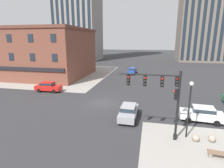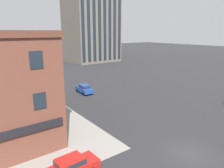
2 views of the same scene
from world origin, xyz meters
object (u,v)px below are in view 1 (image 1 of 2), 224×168
(car_main_southbound_near, at_px, (202,113))
(car_parked_curb, at_px, (48,86))
(bollard_sphere_curb_b, at_px, (212,139))
(car_main_southbound_far, at_px, (129,111))
(bench_near_signal, at_px, (221,155))
(bollard_sphere_curb_a, at_px, (196,138))
(street_lamp_corner_near, at_px, (190,103))
(traffic_signal_main, at_px, (164,93))
(car_cross_eastbound, at_px, (132,71))

(car_main_southbound_near, xyz_separation_m, car_parked_curb, (-22.86, 7.20, 0.00))
(bollard_sphere_curb_b, relative_size, car_main_southbound_near, 0.14)
(car_main_southbound_near, bearing_deg, car_main_southbound_far, -172.47)
(bench_near_signal, relative_size, car_main_southbound_far, 0.42)
(car_parked_curb, bearing_deg, bollard_sphere_curb_a, -28.61)
(street_lamp_corner_near, relative_size, car_main_southbound_far, 1.17)
(bench_near_signal, xyz_separation_m, street_lamp_corner_near, (-1.95, 2.71, 2.96))
(traffic_signal_main, xyz_separation_m, car_cross_eastbound, (-5.94, 31.65, -3.28))
(bench_near_signal, height_order, car_parked_curb, car_parked_curb)
(car_cross_eastbound, relative_size, car_parked_curb, 1.01)
(car_parked_curb, bearing_deg, car_main_southbound_far, -28.80)
(street_lamp_corner_near, bearing_deg, traffic_signal_main, -168.83)
(traffic_signal_main, relative_size, car_main_southbound_far, 1.39)
(traffic_signal_main, xyz_separation_m, car_main_southbound_far, (-3.43, 3.26, -3.28))
(traffic_signal_main, bearing_deg, car_main_southbound_near, 44.14)
(bollard_sphere_curb_b, bearing_deg, car_cross_eastbound, 107.90)
(traffic_signal_main, xyz_separation_m, street_lamp_corner_near, (2.20, 0.44, -0.92))
(bollard_sphere_curb_a, xyz_separation_m, car_main_southbound_near, (1.54, 4.43, 0.60))
(car_cross_eastbound, bearing_deg, bench_near_signal, -73.42)
(bollard_sphere_curb_b, bearing_deg, car_main_southbound_far, 157.43)
(car_cross_eastbound, height_order, car_parked_curb, same)
(bollard_sphere_curb_b, height_order, car_parked_curb, car_parked_curb)
(bollard_sphere_curb_a, relative_size, car_main_southbound_far, 0.14)
(traffic_signal_main, height_order, bollard_sphere_curb_b, traffic_signal_main)
(bollard_sphere_curb_a, xyz_separation_m, bench_near_signal, (1.26, -2.15, 0.01))
(street_lamp_corner_near, bearing_deg, car_main_southbound_far, 153.36)
(traffic_signal_main, distance_m, street_lamp_corner_near, 2.43)
(bollard_sphere_curb_a, distance_m, car_main_southbound_near, 4.73)
(traffic_signal_main, bearing_deg, car_main_southbound_far, 136.46)
(bollard_sphere_curb_a, relative_size, car_parked_curb, 0.14)
(car_main_southbound_near, bearing_deg, traffic_signal_main, -135.86)
(bollard_sphere_curb_a, xyz_separation_m, car_main_southbound_far, (-6.33, 3.39, 0.60))
(car_main_southbound_far, bearing_deg, street_lamp_corner_near, -26.64)
(car_main_southbound_near, distance_m, car_parked_curb, 23.97)
(traffic_signal_main, height_order, car_cross_eastbound, traffic_signal_main)
(bench_near_signal, height_order, car_main_southbound_far, car_main_southbound_far)
(street_lamp_corner_near, distance_m, car_parked_curb, 23.53)
(car_main_southbound_far, bearing_deg, car_parked_curb, 151.20)
(street_lamp_corner_near, height_order, car_main_southbound_far, street_lamp_corner_near)
(bollard_sphere_curb_b, xyz_separation_m, car_main_southbound_near, (0.17, 4.24, 0.60))
(bench_near_signal, relative_size, car_parked_curb, 0.41)
(traffic_signal_main, relative_size, street_lamp_corner_near, 1.19)
(car_main_southbound_far, height_order, car_cross_eastbound, same)
(bollard_sphere_curb_a, distance_m, street_lamp_corner_near, 3.10)
(traffic_signal_main, xyz_separation_m, bollard_sphere_curb_b, (4.26, 0.07, -3.89))
(street_lamp_corner_near, height_order, car_parked_curb, street_lamp_corner_near)
(car_main_southbound_far, relative_size, car_cross_eastbound, 0.99)
(traffic_signal_main, relative_size, bench_near_signal, 3.35)
(bollard_sphere_curb_b, height_order, car_main_southbound_near, car_main_southbound_near)
(car_main_southbound_near, relative_size, car_main_southbound_far, 1.02)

